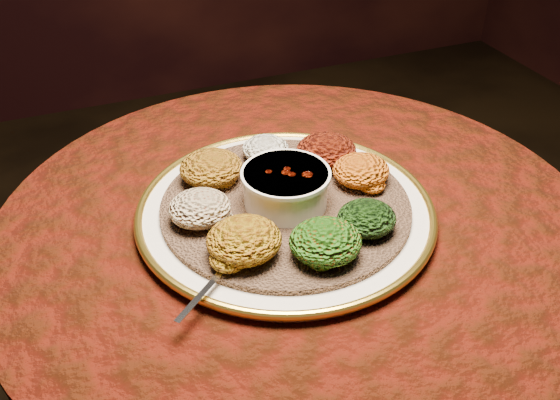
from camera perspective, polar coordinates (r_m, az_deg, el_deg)
name	(u,v)px	position (r m, az deg, el deg)	size (l,w,h in m)	color
table	(296,297)	(1.11, 1.46, -8.89)	(0.96, 0.96, 0.73)	black
platter	(286,211)	(0.98, 0.51, -1.00)	(0.51, 0.51, 0.02)	white
injera	(286,205)	(0.97, 0.51, -0.49)	(0.39, 0.39, 0.01)	#886044
stew_bowl	(286,185)	(0.95, 0.52, 1.36)	(0.14, 0.14, 0.06)	white
spoon	(225,268)	(0.85, -5.01, -6.17)	(0.12, 0.10, 0.01)	silver
portion_ayib	(265,149)	(1.07, -1.35, 4.71)	(0.08, 0.08, 0.04)	white
portion_kitfo	(326,151)	(1.06, 4.25, 4.53)	(0.10, 0.10, 0.05)	black
portion_tikil	(361,170)	(1.01, 7.41, 2.69)	(0.09, 0.09, 0.04)	#B5770F
portion_gomen	(367,218)	(0.91, 7.94, -1.66)	(0.09, 0.08, 0.04)	black
portion_mixveg	(325,241)	(0.86, 4.17, -3.81)	(0.10, 0.10, 0.05)	#A1280A
portion_kik	(244,240)	(0.86, -3.30, -3.68)	(0.11, 0.10, 0.05)	#A2760E
portion_timatim	(200,208)	(0.93, -7.34, -0.75)	(0.09, 0.09, 0.04)	maroon
portion_shiro	(211,168)	(1.01, -6.32, 2.93)	(0.10, 0.10, 0.05)	#8C5010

